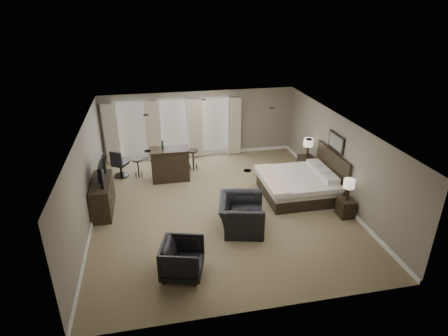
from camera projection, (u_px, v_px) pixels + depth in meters
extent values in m
cube|color=#796B4D|center=(220.00, 206.00, 11.44)|extent=(7.60, 8.60, 0.04)
cube|color=silver|center=(220.00, 125.00, 10.36)|extent=(7.60, 8.60, 0.04)
cube|color=gray|center=(199.00, 124.00, 14.69)|extent=(7.50, 0.04, 2.60)
cube|color=gray|center=(262.00, 259.00, 7.12)|extent=(7.50, 0.04, 2.60)
cube|color=gray|center=(86.00, 179.00, 10.22)|extent=(0.04, 8.50, 2.60)
cube|color=gray|center=(339.00, 158.00, 11.59)|extent=(0.04, 8.50, 2.60)
cube|color=silver|center=(132.00, 130.00, 14.19)|extent=(1.15, 0.04, 2.05)
cube|color=silver|center=(174.00, 127.00, 14.48)|extent=(1.15, 0.04, 2.05)
cube|color=silver|center=(215.00, 125.00, 14.77)|extent=(1.15, 0.04, 2.05)
cube|color=#BBAF9B|center=(112.00, 134.00, 13.97)|extent=(0.55, 0.12, 2.30)
cube|color=#BBAF9B|center=(153.00, 131.00, 14.26)|extent=(0.55, 0.12, 2.30)
cube|color=#BBAF9B|center=(195.00, 129.00, 14.55)|extent=(0.55, 0.12, 2.30)
cube|color=#BBAF9B|center=(234.00, 126.00, 14.83)|extent=(0.55, 0.12, 2.30)
cube|color=silver|center=(299.00, 175.00, 11.80)|extent=(2.26, 2.15, 1.44)
cube|color=black|center=(345.00, 208.00, 10.86)|extent=(0.40, 0.49, 0.53)
cube|color=black|center=(306.00, 166.00, 13.41)|extent=(0.50, 0.61, 0.67)
cube|color=beige|center=(348.00, 190.00, 10.61)|extent=(0.32, 0.32, 0.65)
cube|color=beige|center=(308.00, 148.00, 13.13)|extent=(0.34, 0.34, 0.70)
cube|color=slate|center=(336.00, 142.00, 11.57)|extent=(0.04, 0.96, 0.56)
cube|color=black|center=(103.00, 196.00, 11.05)|extent=(0.54, 1.68, 0.97)
imported|color=black|center=(100.00, 179.00, 10.82)|extent=(0.63, 1.09, 0.14)
imported|color=black|center=(241.00, 209.00, 10.13)|extent=(1.18, 1.53, 1.19)
imported|color=black|center=(182.00, 257.00, 8.46)|extent=(1.07, 1.11, 0.94)
cube|color=black|center=(170.00, 164.00, 12.91)|extent=(1.33, 0.69, 1.16)
cube|color=black|center=(138.00, 168.00, 13.19)|extent=(0.37, 0.37, 0.69)
cube|color=black|center=(193.00, 160.00, 13.73)|extent=(0.46, 0.46, 0.78)
cube|color=black|center=(120.00, 163.00, 13.19)|extent=(0.70, 0.70, 1.00)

